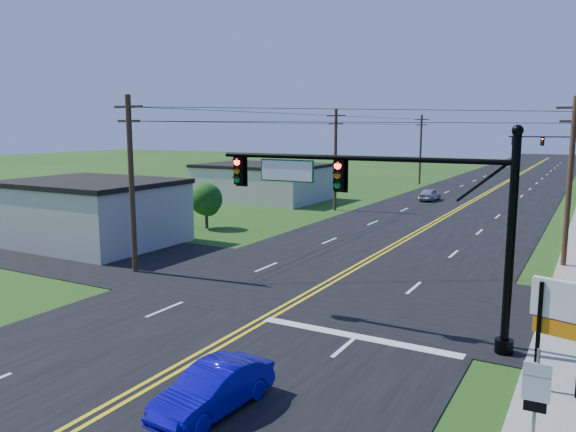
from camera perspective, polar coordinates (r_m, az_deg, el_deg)
The scene contains 16 objects.
ground at distance 17.18m, azimuth -15.71°, elevation -16.87°, with size 260.00×260.00×0.00m, color #1B4914.
road_main at distance 62.27m, azimuth 18.56°, elevation 1.73°, with size 16.00×220.00×0.04m, color black.
road_cross at distance 26.43m, azimuth 3.00°, elevation -7.21°, with size 70.00×10.00×0.04m, color black.
signal_mast_main at distance 20.17m, azimuth 9.20°, elevation 1.35°, with size 11.30×0.60×7.48m.
signal_mast_far at distance 91.11m, azimuth 24.98°, elevation 6.38°, with size 10.98×0.60×7.48m.
cream_bldg_near at distance 37.87m, azimuth -19.31°, elevation 0.39°, with size 10.20×8.20×4.10m.
cream_bldg_far at distance 57.62m, azimuth -2.62°, elevation 3.48°, with size 12.20×9.20×3.70m.
utility_pole_left_a at distance 29.41m, azimuth -15.62°, elevation 3.45°, with size 1.80×0.28×9.00m.
utility_pole_left_b at distance 50.31m, azimuth 4.84°, elevation 5.93°, with size 1.80×0.28×9.00m.
utility_pole_left_c at distance 75.73m, azimuth 13.32°, elevation 6.74°, with size 1.80×0.28×9.00m.
utility_pole_right_a at distance 32.96m, azimuth 26.72°, elevation 3.39°, with size 1.80×0.28×9.00m.
tree_left at distance 41.65m, azimuth -8.31°, elevation 1.69°, with size 2.40×2.40×3.37m.
blue_car at distance 15.45m, azimuth -7.59°, elevation -17.12°, with size 1.31×3.74×1.23m, color #1008B4.
distant_car at distance 58.64m, azimuth 14.19°, elevation 2.09°, with size 1.45×3.59×1.22m, color #B2B3B7.
route_sign at distance 14.58m, azimuth 23.88°, elevation -16.00°, with size 0.61×0.10×2.45m.
pylon_sign at distance 17.16m, azimuth 26.03°, elevation -8.84°, with size 1.61×0.64×3.30m.
Camera 1 is at (11.09, -10.82, 7.40)m, focal length 35.00 mm.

